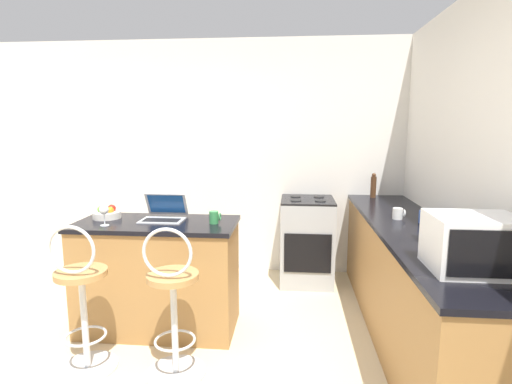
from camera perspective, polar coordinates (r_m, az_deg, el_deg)
name	(u,v)px	position (r m, az deg, el deg)	size (l,w,h in m)	color
wall_back	(223,158)	(4.57, -4.78, 4.85)	(12.00, 0.06, 2.60)	silver
breakfast_bar	(158,275)	(3.43, -13.79, -11.51)	(1.28, 0.61, 0.90)	#9E703D
counter_right	(410,283)	(3.41, 21.19, -11.98)	(0.61, 2.84, 0.90)	#9E703D
bar_stool_near	(82,302)	(3.01, -23.64, -14.22)	(0.40, 0.40, 1.05)	silver
bar_stool_far	(173,306)	(2.77, -11.78, -15.65)	(0.40, 0.40, 1.05)	silver
laptop	(164,213)	(3.35, -12.99, -2.95)	(0.34, 0.29, 0.21)	#B7BABF
microwave	(474,243)	(2.40, 28.72, -6.47)	(0.45, 0.37, 0.30)	white
toaster	(441,230)	(2.83, 24.95, -4.97)	(0.21, 0.26, 0.20)	#9EA3A8
stove_range	(307,241)	(4.32, 7.26, -6.91)	(0.55, 0.59, 0.91)	#9EA3A8
mug_white	(398,214)	(3.48, 19.62, -2.91)	(0.10, 0.08, 0.09)	white
fruit_bowl	(107,214)	(3.54, -20.49, -2.93)	(0.23, 0.23, 0.11)	silver
mug_blue	(425,217)	(3.41, 22.96, -3.29)	(0.10, 0.08, 0.10)	#2D51AD
pepper_mill	(373,186)	(4.43, 16.42, 0.84)	(0.06, 0.06, 0.26)	#4C2D19
mug_green	(214,217)	(3.15, -5.96, -3.61)	(0.09, 0.07, 0.10)	#338447
wine_glass_short	(104,211)	(3.26, -20.90, -2.52)	(0.07, 0.07, 0.16)	silver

